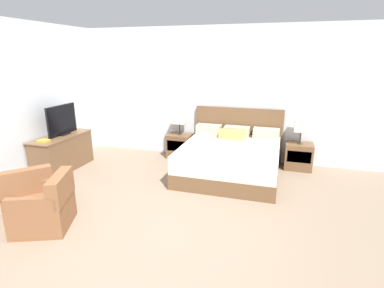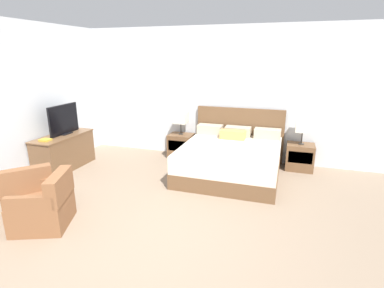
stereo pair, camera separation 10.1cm
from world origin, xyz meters
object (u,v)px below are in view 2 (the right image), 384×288
(nightstand_right, at_px, (300,157))
(tv, at_px, (64,120))
(table_lamp_left, at_px, (181,118))
(bed, at_px, (231,158))
(nightstand_left, at_px, (181,146))
(armchair_companion, at_px, (45,206))
(book_red_cover, at_px, (45,140))
(armchair_by_window, at_px, (28,193))
(table_lamp_right, at_px, (303,126))
(dresser, at_px, (64,151))

(nightstand_right, height_order, tv, tv)
(nightstand_right, bearing_deg, table_lamp_left, 179.97)
(bed, distance_m, tv, 3.48)
(nightstand_left, relative_size, armchair_companion, 0.61)
(bed, xyz_separation_m, armchair_companion, (-2.07, -2.63, -0.05))
(nightstand_right, height_order, armchair_companion, armchair_companion)
(bed, relative_size, nightstand_left, 3.68)
(tv, distance_m, book_red_cover, 0.61)
(armchair_by_window, xyz_separation_m, armchair_companion, (0.56, -0.25, 0.00))
(nightstand_left, bearing_deg, nightstand_right, 0.00)
(bed, xyz_separation_m, table_lamp_right, (1.30, 0.70, 0.59))
(table_lamp_left, distance_m, tv, 2.45)
(armchair_by_window, relative_size, armchair_companion, 1.08)
(bed, relative_size, table_lamp_right, 3.89)
(table_lamp_left, height_order, armchair_by_window, table_lamp_left)
(nightstand_right, distance_m, tv, 4.90)
(bed, relative_size, table_lamp_left, 3.89)
(bed, bearing_deg, tv, -169.51)
(bed, bearing_deg, nightstand_right, 28.37)
(dresser, distance_m, armchair_by_window, 1.82)
(nightstand_left, height_order, dresser, dresser)
(nightstand_left, bearing_deg, table_lamp_left, 90.00)
(nightstand_left, height_order, book_red_cover, book_red_cover)
(bed, relative_size, book_red_cover, 10.72)
(nightstand_left, distance_m, armchair_by_window, 3.36)
(dresser, height_order, book_red_cover, book_red_cover)
(nightstand_left, distance_m, nightstand_right, 2.60)
(nightstand_right, height_order, book_red_cover, book_red_cover)
(dresser, bearing_deg, tv, 88.47)
(bed, xyz_separation_m, table_lamp_left, (-1.30, 0.70, 0.59))
(table_lamp_left, height_order, tv, tv)
(armchair_companion, bearing_deg, nightstand_right, 44.74)
(nightstand_right, distance_m, book_red_cover, 5.04)
(armchair_by_window, height_order, armchair_companion, same)
(table_lamp_left, height_order, table_lamp_right, same)
(dresser, relative_size, armchair_companion, 1.49)
(dresser, height_order, armchair_by_window, armchair_by_window)
(table_lamp_right, height_order, tv, tv)
(dresser, distance_m, armchair_companion, 2.31)
(table_lamp_left, distance_m, dresser, 2.57)
(table_lamp_right, height_order, dresser, table_lamp_right)
(tv, relative_size, book_red_cover, 4.33)
(book_red_cover, bearing_deg, bed, 19.12)
(bed, bearing_deg, table_lamp_right, 28.42)
(nightstand_left, xyz_separation_m, armchair_by_window, (-1.33, -3.09, 0.01))
(nightstand_left, bearing_deg, tv, -147.31)
(dresser, bearing_deg, book_red_cover, -90.27)
(table_lamp_right, distance_m, armchair_companion, 4.78)
(nightstand_right, xyz_separation_m, armchair_companion, (-3.37, -3.34, 0.01))
(bed, bearing_deg, armchair_by_window, -137.76)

